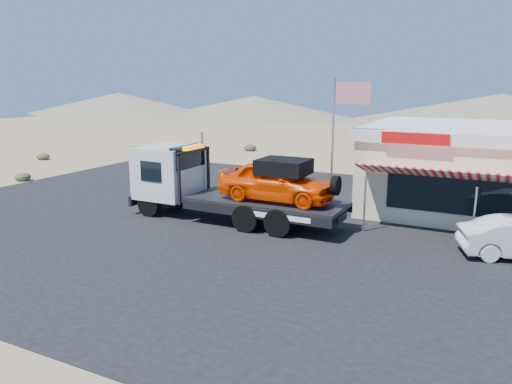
% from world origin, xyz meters
% --- Properties ---
extents(ground, '(120.00, 120.00, 0.00)m').
position_xyz_m(ground, '(0.00, 0.00, 0.00)').
color(ground, '#A2845C').
rests_on(ground, ground).
extents(asphalt_lot, '(32.00, 24.00, 0.02)m').
position_xyz_m(asphalt_lot, '(2.00, 3.00, 0.01)').
color(asphalt_lot, black).
rests_on(asphalt_lot, ground).
extents(tow_truck, '(9.39, 2.78, 3.14)m').
position_xyz_m(tow_truck, '(0.91, 2.33, 1.69)').
color(tow_truck, black).
rests_on(tow_truck, asphalt_lot).
extents(jerky_store, '(10.40, 9.97, 3.90)m').
position_xyz_m(jerky_store, '(10.50, 8.97, 1.99)').
color(jerky_store, beige).
rests_on(jerky_store, asphalt_lot).
extents(flagpole, '(1.55, 0.10, 6.00)m').
position_xyz_m(flagpole, '(4.93, 4.50, 3.76)').
color(flagpole, '#99999E').
rests_on(flagpole, asphalt_lot).
extents(desert_scrub, '(25.10, 32.32, 0.60)m').
position_xyz_m(desert_scrub, '(-13.81, 9.81, 0.27)').
color(desert_scrub, '#434927').
rests_on(desert_scrub, ground).
extents(distant_hills, '(126.00, 48.00, 4.20)m').
position_xyz_m(distant_hills, '(-9.77, 55.14, 1.89)').
color(distant_hills, '#726B59').
rests_on(distant_hills, ground).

